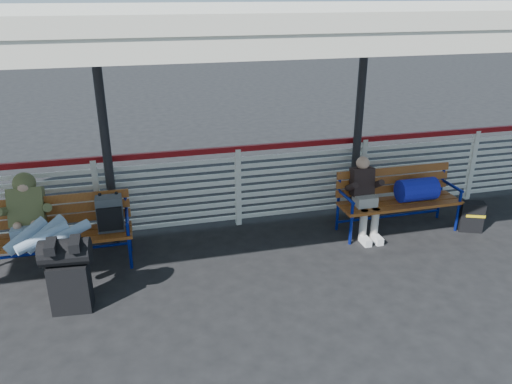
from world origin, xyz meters
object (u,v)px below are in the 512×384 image
object	(u,v)px
bench_right	(407,192)
traveler_man	(40,228)
bench_left	(74,223)
companion_person	(365,196)
suitcase_side	(471,216)
luggage_stack	(68,272)

from	to	relation	value
bench_right	traveler_man	size ratio (longest dim) A/B	1.10
bench_right	traveler_man	distance (m)	4.97
bench_left	companion_person	distance (m)	3.95
bench_left	bench_right	size ratio (longest dim) A/B	1.00
bench_right	suitcase_side	world-z (taller)	bench_right
bench_left	companion_person	size ratio (longest dim) A/B	1.57
traveler_man	companion_person	size ratio (longest dim) A/B	1.43
companion_person	bench_left	bearing A→B (deg)	178.07
suitcase_side	luggage_stack	bearing A→B (deg)	-151.70
bench_left	traveler_man	size ratio (longest dim) A/B	1.10
luggage_stack	bench_left	world-z (taller)	bench_left
bench_left	traveler_man	world-z (taller)	traveler_man
bench_left	companion_person	xyz separation A→B (m)	(3.95, -0.13, 0.00)
luggage_stack	traveler_man	world-z (taller)	traveler_man
bench_left	suitcase_side	distance (m)	5.57
traveler_man	suitcase_side	world-z (taller)	traveler_man
luggage_stack	traveler_man	bearing A→B (deg)	121.71
bench_right	traveler_man	world-z (taller)	traveler_man
luggage_stack	suitcase_side	xyz separation A→B (m)	(5.55, 0.60, -0.25)
luggage_stack	companion_person	xyz separation A→B (m)	(3.95, 0.90, 0.12)
luggage_stack	suitcase_side	bearing A→B (deg)	11.19
bench_left	traveler_man	xyz separation A→B (m)	(-0.35, -0.35, 0.13)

